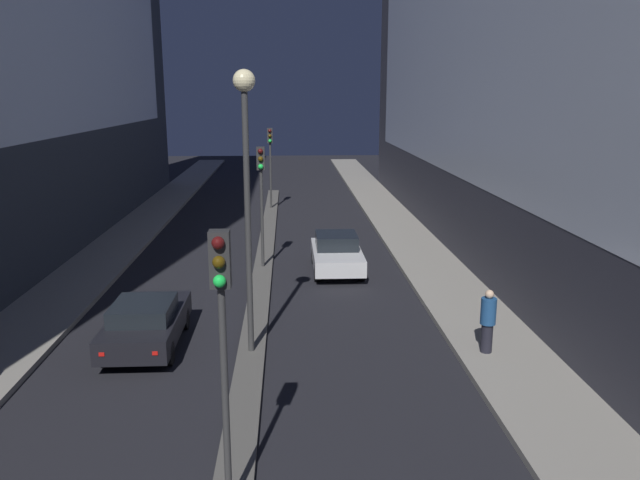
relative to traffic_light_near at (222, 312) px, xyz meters
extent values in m
cube|color=#383842|center=(11.22, 18.17, 6.81)|extent=(6.00, 43.03, 20.99)
cube|color=#56544F|center=(0.00, 16.60, -3.60)|extent=(0.75, 37.88, 0.15)
cylinder|color=#383838|center=(0.00, 0.03, -1.57)|extent=(0.12, 0.12, 3.93)
cube|color=#2D2D2D|center=(0.00, 0.03, 0.85)|extent=(0.32, 0.28, 0.90)
sphere|color=#4C0F0F|center=(0.00, -0.15, 1.15)|extent=(0.20, 0.20, 0.20)
sphere|color=#4C380A|center=(0.00, -0.15, 0.85)|extent=(0.20, 0.20, 0.20)
sphere|color=#1EEA4C|center=(0.00, -0.15, 0.55)|extent=(0.20, 0.20, 0.20)
cylinder|color=#383838|center=(0.00, 15.19, -1.57)|extent=(0.12, 0.12, 3.93)
cube|color=#2D2D2D|center=(0.00, 15.19, 0.85)|extent=(0.32, 0.28, 0.90)
sphere|color=#4C0F0F|center=(0.00, 15.01, 1.15)|extent=(0.20, 0.20, 0.20)
sphere|color=#4C380A|center=(0.00, 15.01, 0.85)|extent=(0.20, 0.20, 0.20)
sphere|color=#1EEA4C|center=(0.00, 15.01, 0.55)|extent=(0.20, 0.20, 0.20)
cylinder|color=#383838|center=(0.00, 28.50, -1.57)|extent=(0.12, 0.12, 3.93)
cube|color=#2D2D2D|center=(0.00, 28.50, 0.85)|extent=(0.32, 0.28, 0.90)
sphere|color=#4C0F0F|center=(0.00, 28.32, 1.15)|extent=(0.20, 0.20, 0.20)
sphere|color=#4C380A|center=(0.00, 28.32, 0.85)|extent=(0.20, 0.20, 0.20)
sphere|color=#1EEA4C|center=(0.00, 28.32, 0.55)|extent=(0.20, 0.20, 0.20)
cylinder|color=#383838|center=(0.00, 6.68, -0.03)|extent=(0.16, 0.16, 7.00)
sphere|color=#F9EAB2|center=(0.00, 6.68, 3.64)|extent=(0.56, 0.56, 0.56)
cube|color=black|center=(-2.98, 7.49, -3.04)|extent=(1.88, 4.17, 0.64)
cube|color=black|center=(-2.98, 7.17, -2.49)|extent=(1.60, 1.88, 0.45)
cube|color=red|center=(-3.64, 5.40, -3.01)|extent=(0.14, 0.04, 0.10)
cube|color=red|center=(-2.32, 5.40, -3.01)|extent=(0.14, 0.04, 0.10)
cylinder|color=black|center=(-3.81, 8.78, -3.36)|extent=(0.22, 0.64, 0.64)
cylinder|color=black|center=(-2.15, 8.78, -3.36)|extent=(0.22, 0.64, 0.64)
cylinder|color=black|center=(-3.81, 6.19, -3.36)|extent=(0.22, 0.64, 0.64)
cylinder|color=black|center=(-2.15, 6.19, -3.36)|extent=(0.22, 0.64, 0.64)
cube|color=silver|center=(2.98, 14.76, -3.05)|extent=(1.92, 4.09, 0.61)
cube|color=black|center=(2.98, 15.07, -2.47)|extent=(1.63, 1.84, 0.55)
cube|color=red|center=(2.30, 16.81, -3.02)|extent=(0.14, 0.04, 0.10)
cube|color=red|center=(3.65, 16.81, -3.02)|extent=(0.14, 0.04, 0.10)
cylinder|color=black|center=(2.13, 16.03, -3.36)|extent=(0.22, 0.64, 0.64)
cylinder|color=black|center=(3.83, 16.03, -3.36)|extent=(0.22, 0.64, 0.64)
cylinder|color=black|center=(2.13, 13.49, -3.36)|extent=(0.22, 0.64, 0.64)
cylinder|color=black|center=(3.83, 13.49, -3.36)|extent=(0.22, 0.64, 0.64)
cylinder|color=black|center=(6.37, 6.20, -3.10)|extent=(0.31, 0.31, 0.81)
cylinder|color=navy|center=(6.37, 6.20, -2.34)|extent=(0.41, 0.41, 0.72)
sphere|color=beige|center=(6.37, 6.20, -1.87)|extent=(0.23, 0.23, 0.23)
camera|label=1|loc=(1.07, -9.31, 3.34)|focal=35.00mm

